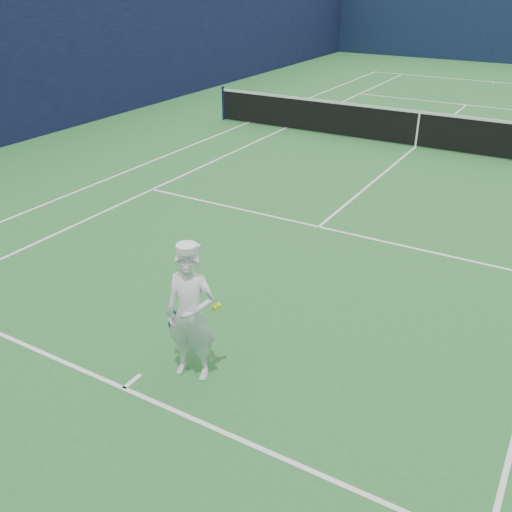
% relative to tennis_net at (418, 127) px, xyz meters
% --- Properties ---
extents(ground, '(80.00, 80.00, 0.00)m').
position_rel_tennis_net_xyz_m(ground, '(0.00, 0.00, -0.55)').
color(ground, '#296D2F').
rests_on(ground, ground).
extents(court_markings, '(11.03, 23.83, 0.01)m').
position_rel_tennis_net_xyz_m(court_markings, '(0.00, 0.00, -0.55)').
color(court_markings, white).
rests_on(court_markings, ground).
extents(windscreen_fence, '(20.12, 36.12, 4.00)m').
position_rel_tennis_net_xyz_m(windscreen_fence, '(0.00, 0.00, 1.45)').
color(windscreen_fence, '#0E1834').
rests_on(windscreen_fence, ground).
extents(tennis_net, '(12.88, 0.09, 1.07)m').
position_rel_tennis_net_xyz_m(tennis_net, '(0.00, 0.00, 0.00)').
color(tennis_net, '#141E4C').
rests_on(tennis_net, ground).
extents(tennis_player, '(0.81, 0.53, 1.75)m').
position_rel_tennis_net_xyz_m(tennis_player, '(0.55, -11.22, 0.30)').
color(tennis_player, white).
rests_on(tennis_player, ground).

